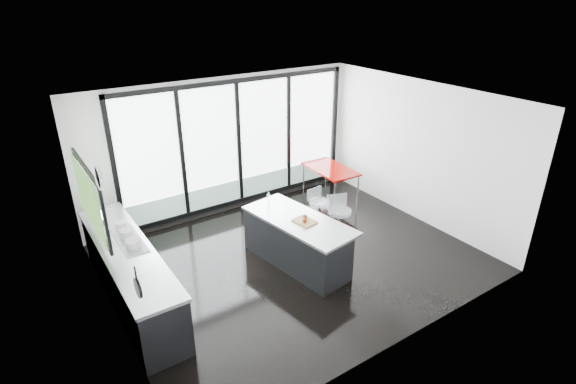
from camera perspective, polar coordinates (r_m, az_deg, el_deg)
floor at (r=8.04m, az=0.61°, el=-8.39°), size 6.00×5.00×0.00m
ceiling at (r=6.92m, az=0.71°, el=11.44°), size 6.00×5.00×0.00m
wall_back at (r=9.52m, az=-6.45°, el=5.42°), size 6.00×0.09×2.80m
wall_front at (r=5.73m, az=15.09°, el=-7.68°), size 6.00×0.00×2.80m
wall_left at (r=6.52m, az=-22.92°, el=-3.08°), size 0.26×5.00×2.80m
wall_right at (r=9.29m, az=16.16°, el=4.93°), size 0.00×5.00×2.80m
counter_cabinets at (r=7.21m, az=-19.37°, el=-9.85°), size 0.69×3.24×1.36m
island at (r=7.69m, az=1.02°, el=-6.31°), size 1.16×2.15×1.09m
bar_stool_near at (r=8.18m, az=6.45°, el=-4.72°), size 0.62×0.62×0.78m
bar_stool_far at (r=8.60m, az=3.98°, el=-3.31°), size 0.50×0.50×0.72m
red_table at (r=10.19m, az=5.35°, el=1.21°), size 0.79×1.32×0.70m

